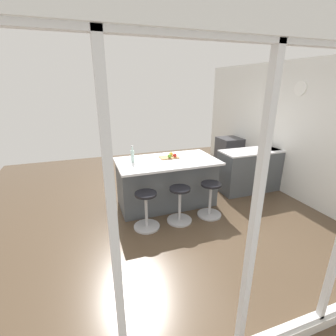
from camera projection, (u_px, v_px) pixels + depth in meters
ground_plane at (171, 203)px, 4.95m from camera, size 7.76×7.76×0.00m
window_panel_rear at (314, 180)px, 1.75m from camera, size 5.21×0.12×2.77m
interior_partition_left at (282, 128)px, 5.31m from camera, size 0.15×5.97×2.77m
sink_cabinet at (263, 168)px, 5.54m from camera, size 2.09×0.60×1.21m
oven_range at (229, 154)px, 6.79m from camera, size 0.60×0.61×0.90m
kitchen_island at (166, 182)px, 4.77m from camera, size 1.90×1.06×0.94m
stool_by_window at (210, 201)px, 4.39m from camera, size 0.44×0.44×0.64m
stool_middle at (180, 206)px, 4.20m from camera, size 0.44×0.44×0.64m
stool_near_camera at (146, 211)px, 4.01m from camera, size 0.44×0.44×0.64m
cutting_board at (169, 157)px, 4.73m from camera, size 0.36×0.24×0.02m
apple_green at (170, 156)px, 4.64m from camera, size 0.08×0.08×0.08m
apple_red at (175, 155)px, 4.70m from camera, size 0.07×0.07×0.07m
apple_yellow at (171, 154)px, 4.77m from camera, size 0.08×0.08×0.08m
water_bottle at (133, 156)px, 4.42m from camera, size 0.06×0.06×0.31m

